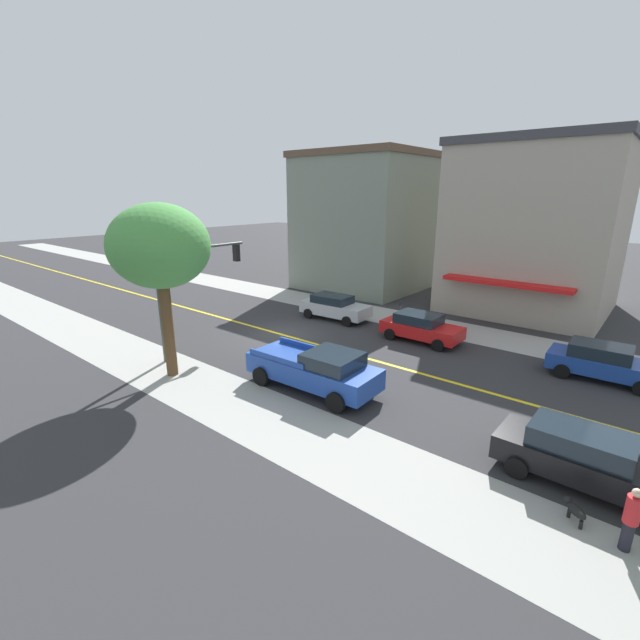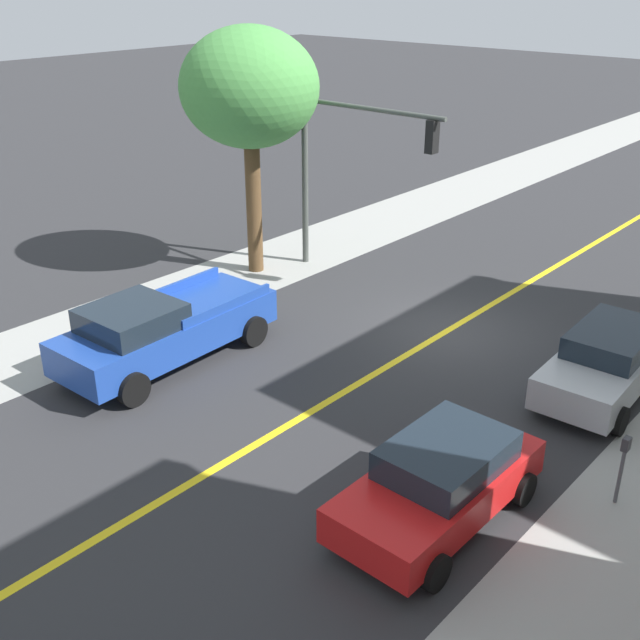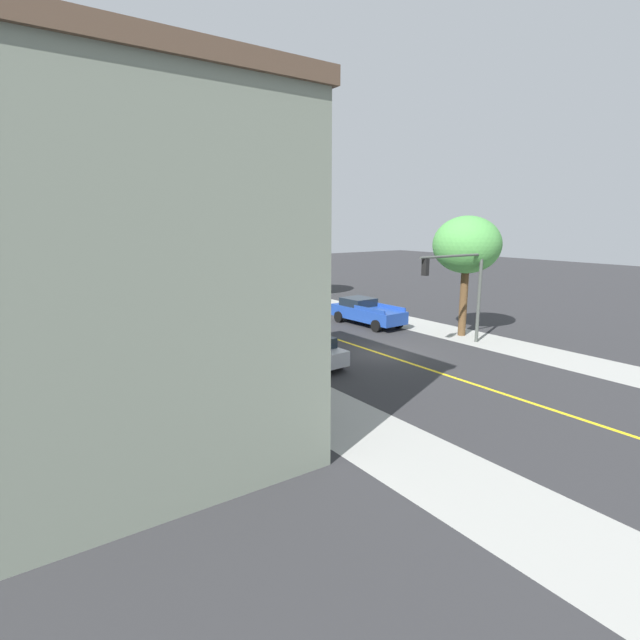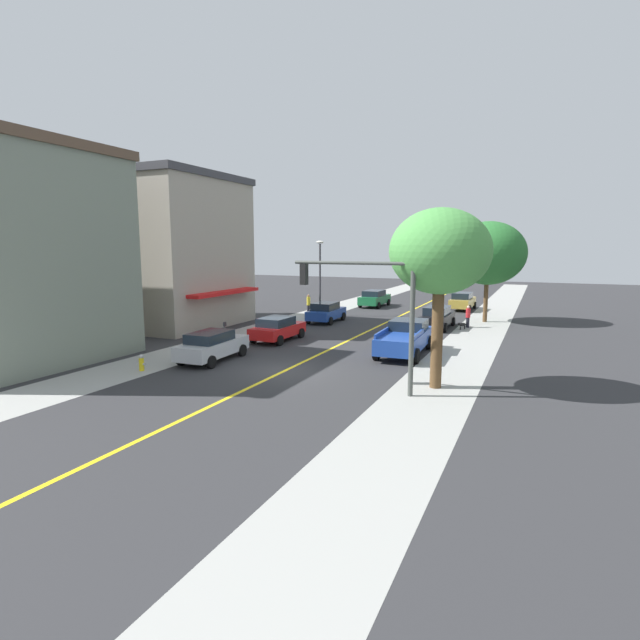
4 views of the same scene
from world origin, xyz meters
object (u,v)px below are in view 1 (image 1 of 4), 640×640
at_px(traffic_light_mast, 189,277).
at_px(pedestrian_red_shirt, 631,518).
at_px(fire_hydrant, 315,300).
at_px(black_sedan_right_curb, 586,458).
at_px(blue_pickup_truck, 316,369).
at_px(blue_sedan_left_curb, 603,362).
at_px(red_sedan_left_curb, 421,327).
at_px(small_dog, 575,510).
at_px(silver_sedan_left_curb, 334,307).
at_px(parking_meter, 400,309).
at_px(street_tree_left_near, 160,247).

height_order(traffic_light_mast, pedestrian_red_shirt, traffic_light_mast).
xyz_separation_m(fire_hydrant, black_sedan_right_curb, (10.45, 18.58, 0.43)).
bearing_deg(black_sedan_right_curb, blue_pickup_truck, -178.56).
xyz_separation_m(blue_sedan_left_curb, blue_pickup_truck, (8.71, -8.96, 0.11)).
bearing_deg(red_sedan_left_curb, traffic_light_mast, -131.78).
distance_m(blue_sedan_left_curb, small_dog, 10.41).
height_order(blue_sedan_left_curb, silver_sedan_left_curb, blue_sedan_left_curb).
relative_size(blue_pickup_truck, small_dog, 9.06).
height_order(parking_meter, small_dog, parking_meter).
relative_size(silver_sedan_left_curb, pedestrian_red_shirt, 2.84).
bearing_deg(black_sedan_right_curb, small_dog, -85.44).
distance_m(silver_sedan_left_curb, pedestrian_red_shirt, 19.74).
xyz_separation_m(street_tree_left_near, black_sedan_right_curb, (-3.00, 15.59, -4.84)).
height_order(street_tree_left_near, pedestrian_red_shirt, street_tree_left_near).
height_order(street_tree_left_near, traffic_light_mast, street_tree_left_near).
xyz_separation_m(street_tree_left_near, small_dog, (-1.23, 15.71, -5.33)).
bearing_deg(street_tree_left_near, silver_sedan_left_curb, 179.08).
relative_size(fire_hydrant, silver_sedan_left_curb, 0.18).
relative_size(parking_meter, small_dog, 2.21).
relative_size(street_tree_left_near, black_sedan_right_curb, 1.58).
xyz_separation_m(street_tree_left_near, silver_sedan_left_curb, (-11.65, 0.19, -4.86)).
bearing_deg(black_sedan_right_curb, silver_sedan_left_curb, 151.46).
xyz_separation_m(traffic_light_mast, pedestrian_red_shirt, (1.36, 18.44, -3.02)).
height_order(street_tree_left_near, blue_pickup_truck, street_tree_left_near).
xyz_separation_m(traffic_light_mast, black_sedan_right_curb, (-0.65, 17.24, -3.04)).
distance_m(street_tree_left_near, silver_sedan_left_curb, 12.62).
distance_m(silver_sedan_left_curb, small_dog, 18.71).
height_order(fire_hydrant, black_sedan_right_curb, black_sedan_right_curb).
bearing_deg(parking_meter, red_sedan_left_curb, 48.57).
bearing_deg(fire_hydrant, street_tree_left_near, 12.50).
bearing_deg(blue_sedan_left_curb, street_tree_left_near, -143.85).
relative_size(street_tree_left_near, traffic_light_mast, 1.29).
xyz_separation_m(fire_hydrant, small_dog, (12.22, 18.69, -0.05)).
distance_m(blue_sedan_left_curb, blue_pickup_truck, 12.49).
xyz_separation_m(black_sedan_right_curb, blue_pickup_truck, (0.11, -9.63, 0.09)).
xyz_separation_m(traffic_light_mast, silver_sedan_left_curb, (-9.31, 1.83, -3.06)).
relative_size(traffic_light_mast, silver_sedan_left_curb, 1.26).
relative_size(street_tree_left_near, blue_sedan_left_curb, 1.70).
bearing_deg(blue_pickup_truck, fire_hydrant, 128.18).
height_order(traffic_light_mast, black_sedan_right_curb, traffic_light_mast).
bearing_deg(small_dog, blue_pickup_truck, 30.21).
bearing_deg(red_sedan_left_curb, parking_meter, 139.06).
distance_m(street_tree_left_near, black_sedan_right_curb, 16.60).
xyz_separation_m(street_tree_left_near, pedestrian_red_shirt, (-0.99, 16.79, -4.81)).
bearing_deg(small_dog, street_tree_left_near, 44.34).
height_order(fire_hydrant, traffic_light_mast, traffic_light_mast).
distance_m(street_tree_left_near, blue_pickup_truck, 8.16).
bearing_deg(parking_meter, fire_hydrant, -89.72).
relative_size(red_sedan_left_curb, small_dog, 6.78).
relative_size(parking_meter, black_sedan_right_curb, 0.30).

